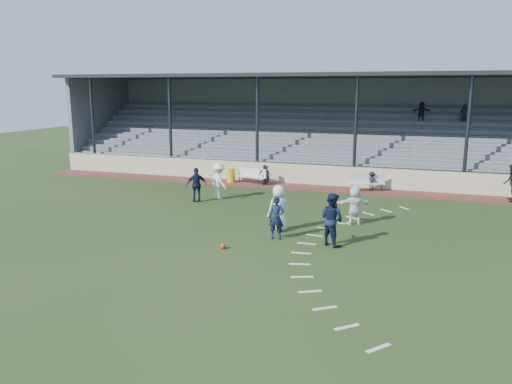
% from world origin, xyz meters
% --- Properties ---
extents(ground, '(90.00, 90.00, 0.00)m').
position_xyz_m(ground, '(0.00, 0.00, 0.00)').
color(ground, '#273C18').
rests_on(ground, ground).
extents(cinder_track, '(34.00, 2.00, 0.02)m').
position_xyz_m(cinder_track, '(0.00, 10.50, 0.01)').
color(cinder_track, brown).
rests_on(cinder_track, ground).
extents(retaining_wall, '(34.00, 0.18, 1.20)m').
position_xyz_m(retaining_wall, '(0.00, 11.55, 0.60)').
color(retaining_wall, beige).
rests_on(retaining_wall, ground).
extents(bench_left, '(2.04, 0.95, 0.95)m').
position_xyz_m(bench_left, '(-2.98, 10.53, 0.58)').
color(bench_left, silver).
rests_on(bench_left, cinder_track).
extents(bench_right, '(1.99, 1.23, 0.95)m').
position_xyz_m(bench_right, '(3.91, 10.55, 0.58)').
color(bench_right, silver).
rests_on(bench_right, cinder_track).
extents(trash_bin, '(0.53, 0.53, 0.84)m').
position_xyz_m(trash_bin, '(-4.35, 10.57, 0.44)').
color(trash_bin, yellow).
rests_on(trash_bin, cinder_track).
extents(football, '(0.20, 0.20, 0.20)m').
position_xyz_m(football, '(0.09, -1.55, 0.10)').
color(football, '#DC3F0C').
rests_on(football, ground).
extents(player_white_lead, '(1.10, 1.07, 1.91)m').
position_xyz_m(player_white_lead, '(1.37, 1.33, 0.95)').
color(player_white_lead, white).
rests_on(player_white_lead, ground).
extents(player_navy_lead, '(0.63, 0.44, 1.67)m').
position_xyz_m(player_navy_lead, '(1.59, 0.23, 0.84)').
color(player_navy_lead, '#121A32').
rests_on(player_navy_lead, ground).
extents(player_navy_mid, '(1.21, 1.13, 1.98)m').
position_xyz_m(player_navy_mid, '(3.74, 0.14, 0.99)').
color(player_navy_mid, '#121A32').
rests_on(player_navy_mid, ground).
extents(player_white_wing, '(1.40, 1.30, 1.89)m').
position_xyz_m(player_white_wing, '(-3.26, 6.06, 0.95)').
color(player_white_wing, white).
rests_on(player_white_wing, ground).
extents(player_navy_wing, '(1.12, 0.91, 1.78)m').
position_xyz_m(player_navy_wing, '(-4.06, 5.07, 0.89)').
color(player_navy_wing, '#121A32').
rests_on(player_navy_wing, ground).
extents(player_white_back, '(1.64, 1.10, 1.70)m').
position_xyz_m(player_white_back, '(4.16, 3.34, 0.85)').
color(player_white_back, white).
rests_on(player_white_back, ground).
extents(official, '(0.81, 1.00, 1.94)m').
position_xyz_m(official, '(11.18, 10.24, 0.99)').
color(official, black).
rests_on(official, cinder_track).
extents(sub_left_near, '(0.48, 0.37, 1.17)m').
position_xyz_m(sub_left_near, '(-2.04, 10.52, 0.61)').
color(sub_left_near, black).
rests_on(sub_left_near, cinder_track).
extents(sub_left_far, '(0.76, 0.50, 1.20)m').
position_xyz_m(sub_left_far, '(-2.16, 10.52, 0.62)').
color(sub_left_far, black).
rests_on(sub_left_far, cinder_track).
extents(sub_right, '(0.77, 0.52, 1.10)m').
position_xyz_m(sub_right, '(4.14, 10.72, 0.57)').
color(sub_right, black).
rests_on(sub_right, cinder_track).
extents(grandstand, '(34.60, 9.00, 6.61)m').
position_xyz_m(grandstand, '(0.01, 16.26, 2.20)').
color(grandstand, slate).
rests_on(grandstand, ground).
extents(penalty_arc, '(3.89, 14.63, 0.01)m').
position_xyz_m(penalty_arc, '(4.12, 0.00, 0.01)').
color(penalty_arc, silver).
rests_on(penalty_arc, ground).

